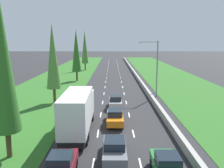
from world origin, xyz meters
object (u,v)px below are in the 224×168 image
poplar_tree_third (75,51)px  poplar_tree_fourth (84,47)px  street_light_mast (154,65)px  white_box_truck_left_lane (77,111)px  maroon_hatchback_left_lane (61,165)px  green_hatchback_right_lane (166,166)px  grey_sedan_centre_lane_second (114,149)px  poplar_tree_second (52,57)px  orange_sedan_centre_lane (114,117)px  poplar_tree_nearest (0,56)px  silver_hatchback_centre_lane (115,102)px

poplar_tree_third → poplar_tree_fourth: (-0.35, 20.06, 0.28)m
street_light_mast → white_box_truck_left_lane: bearing=-123.9°
maroon_hatchback_left_lane → white_box_truck_left_lane: bearing=89.8°
green_hatchback_right_lane → poplar_tree_fourth: poplar_tree_fourth is taller
white_box_truck_left_lane → grey_sedan_centre_lane_second: white_box_truck_left_lane is taller
green_hatchback_right_lane → maroon_hatchback_left_lane: bearing=179.4°
maroon_hatchback_left_lane → street_light_mast: 25.60m
poplar_tree_second → street_light_mast: bearing=13.7°
orange_sedan_centre_lane → poplar_tree_third: 30.23m
poplar_tree_nearest → silver_hatchback_centre_lane: bearing=58.7°
grey_sedan_centre_lane_second → poplar_tree_third: (-8.18, 36.31, 6.02)m
maroon_hatchback_left_lane → poplar_tree_nearest: bearing=149.8°
orange_sedan_centre_lane → poplar_tree_nearest: size_ratio=0.33×
silver_hatchback_centre_lane → poplar_tree_fourth: size_ratio=0.32×
green_hatchback_right_lane → poplar_tree_nearest: (-11.68, 2.80, 7.10)m
green_hatchback_right_lane → grey_sedan_centre_lane_second: bearing=143.5°
grey_sedan_centre_lane_second → orange_sedan_centre_lane: bearing=89.1°
poplar_tree_third → poplar_tree_second: bearing=-91.3°
orange_sedan_centre_lane → green_hatchback_right_lane: green_hatchback_right_lane is taller
silver_hatchback_centre_lane → poplar_tree_second: poplar_tree_second is taller
green_hatchback_right_lane → street_light_mast: (3.22, 23.13, 4.40)m
silver_hatchback_centre_lane → poplar_tree_second: bearing=163.7°
silver_hatchback_centre_lane → poplar_tree_third: bearing=111.0°
orange_sedan_centre_lane → poplar_tree_second: (-8.76, 8.99, 5.94)m
orange_sedan_centre_lane → poplar_tree_nearest: poplar_tree_nearest is taller
maroon_hatchback_left_lane → orange_sedan_centre_lane: 10.99m
green_hatchback_right_lane → silver_hatchback_centre_lane: (-3.17, 16.81, 0.00)m
poplar_tree_fourth → grey_sedan_centre_lane_second: bearing=-81.4°
white_box_truck_left_lane → orange_sedan_centre_lane: size_ratio=2.09×
grey_sedan_centre_lane_second → poplar_tree_nearest: bearing=178.3°
white_box_truck_left_lane → silver_hatchback_centre_lane: 9.72m
poplar_tree_second → poplar_tree_nearest: bearing=-88.6°
silver_hatchback_centre_lane → maroon_hatchback_left_lane: bearing=-102.9°
orange_sedan_centre_lane → poplar_tree_second: size_ratio=0.39×
silver_hatchback_centre_lane → poplar_tree_nearest: poplar_tree_nearest is taller
grey_sedan_centre_lane_second → poplar_tree_fourth: poplar_tree_fourth is taller
grey_sedan_centre_lane_second → green_hatchback_right_lane: (3.44, -2.55, 0.02)m
white_box_truck_left_lane → silver_hatchback_centre_lane: (3.81, 8.84, -1.35)m
street_light_mast → poplar_tree_second: bearing=-166.3°
silver_hatchback_centre_lane → poplar_tree_second: 11.00m
poplar_tree_fourth → green_hatchback_right_lane: bearing=-78.5°
silver_hatchback_centre_lane → poplar_tree_nearest: 17.87m
white_box_truck_left_lane → poplar_tree_second: size_ratio=0.82×
maroon_hatchback_left_lane → grey_sedan_centre_lane_second: size_ratio=0.87×
poplar_tree_third → grey_sedan_centre_lane_second: bearing=-77.3°
grey_sedan_centre_lane_second → poplar_tree_third: size_ratio=0.39×
maroon_hatchback_left_lane → poplar_tree_second: 20.85m
green_hatchback_right_lane → silver_hatchback_centre_lane: 17.10m
poplar_tree_nearest → poplar_tree_third: poplar_tree_nearest is taller
grey_sedan_centre_lane_second → poplar_tree_nearest: size_ratio=0.33×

